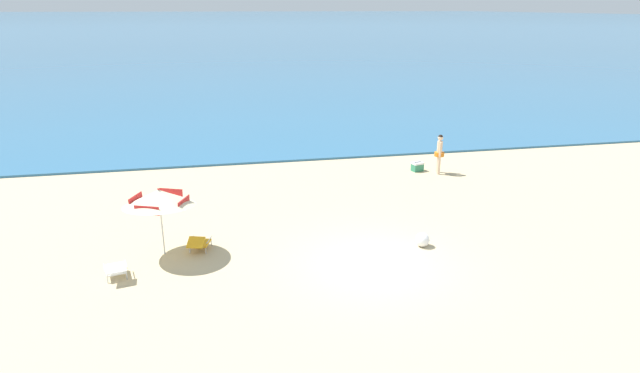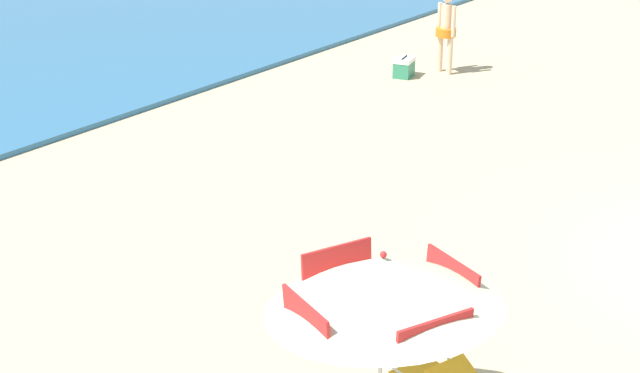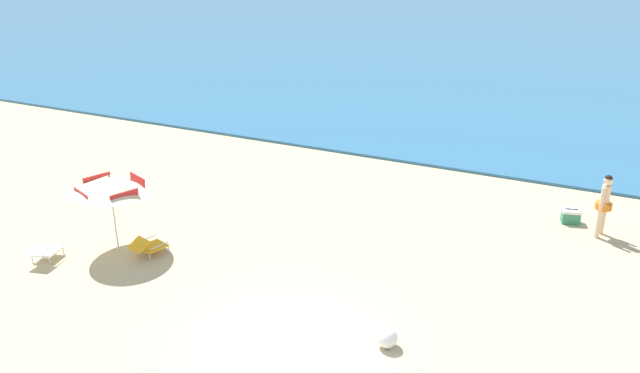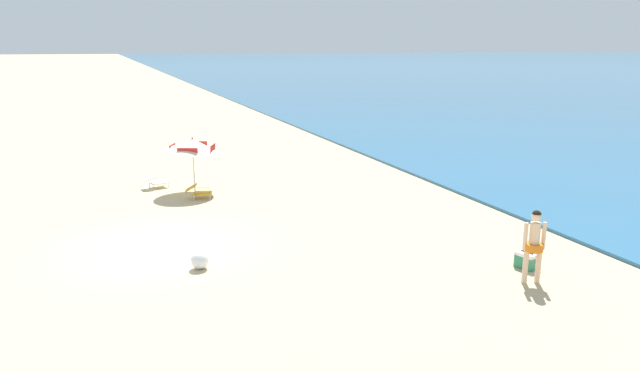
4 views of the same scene
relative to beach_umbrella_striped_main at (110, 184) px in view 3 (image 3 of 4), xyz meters
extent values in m
plane|color=tan|center=(5.85, -1.88, -1.78)|extent=(800.00, 800.00, 0.00)
cylinder|color=silver|center=(0.00, 0.00, -0.77)|extent=(0.04, 0.04, 2.01)
cone|color=beige|center=(0.00, 0.00, 0.00)|extent=(2.34, 2.37, 0.68)
cube|color=red|center=(0.29, 0.69, -0.10)|extent=(0.70, 0.32, 0.26)
cube|color=red|center=(-0.69, 0.29, -0.10)|extent=(0.32, 0.70, 0.26)
cube|color=red|center=(-0.29, -0.69, -0.10)|extent=(0.70, 0.32, 0.26)
cube|color=red|center=(0.69, -0.29, -0.10)|extent=(0.32, 0.70, 0.26)
sphere|color=red|center=(0.00, 0.00, 0.27)|extent=(0.06, 0.06, 0.06)
cube|color=gold|center=(1.06, 0.12, -1.58)|extent=(0.67, 0.73, 0.04)
cube|color=gold|center=(0.94, -0.27, -1.37)|extent=(0.58, 0.51, 0.24)
cylinder|color=silver|center=(0.90, 0.46, -1.69)|extent=(0.03, 0.03, 0.18)
cylinder|color=silver|center=(1.37, 0.32, -1.69)|extent=(0.03, 0.03, 0.18)
cylinder|color=silver|center=(0.74, -0.08, -1.69)|extent=(0.03, 0.03, 0.18)
cylinder|color=silver|center=(1.21, -0.22, -1.69)|extent=(0.03, 0.03, 0.18)
cylinder|color=silver|center=(0.79, 0.20, -1.46)|extent=(0.18, 0.52, 0.02)
cylinder|color=silver|center=(1.32, 0.04, -1.46)|extent=(0.18, 0.52, 0.02)
cube|color=white|center=(-1.19, -1.20, -1.58)|extent=(0.64, 0.70, 0.04)
cube|color=white|center=(-1.12, -1.54, -1.35)|extent=(0.57, 0.52, 0.13)
cylinder|color=silver|center=(-1.50, -0.97, -1.69)|extent=(0.03, 0.03, 0.18)
cylinder|color=silver|center=(-1.02, -0.87, -1.69)|extent=(0.03, 0.03, 0.18)
cylinder|color=silver|center=(-1.37, -1.53, -1.69)|extent=(0.03, 0.03, 0.18)
cylinder|color=silver|center=(-0.89, -1.42, -1.69)|extent=(0.03, 0.03, 0.18)
cylinder|color=silver|center=(-1.47, -1.26, -1.46)|extent=(0.14, 0.53, 0.02)
cylinder|color=silver|center=(-0.92, -1.14, -1.46)|extent=(0.14, 0.53, 0.02)
cylinder|color=beige|center=(11.26, 5.81, -1.35)|extent=(0.12, 0.12, 0.85)
cylinder|color=beige|center=(11.35, 6.10, -1.35)|extent=(0.12, 0.12, 0.85)
cylinder|color=orange|center=(11.31, 5.96, -0.90)|extent=(0.43, 0.43, 0.18)
cylinder|color=beige|center=(11.31, 5.96, -0.62)|extent=(0.24, 0.24, 0.61)
cylinder|color=beige|center=(11.24, 5.75, -0.64)|extent=(0.09, 0.09, 0.64)
cylinder|color=beige|center=(11.37, 6.16, -0.64)|extent=(0.09, 0.09, 0.64)
sphere|color=beige|center=(11.31, 5.96, -0.17)|extent=(0.23, 0.23, 0.23)
sphere|color=black|center=(11.31, 5.96, -0.14)|extent=(0.21, 0.21, 0.21)
cube|color=#2D7F5B|center=(10.54, 6.48, -1.62)|extent=(0.55, 0.45, 0.32)
cube|color=white|center=(10.54, 6.48, -1.42)|extent=(0.57, 0.46, 0.08)
cylinder|color=black|center=(10.54, 6.48, -1.36)|extent=(0.33, 0.11, 0.02)
sphere|color=white|center=(7.73, -1.06, -1.56)|extent=(0.44, 0.44, 0.44)
camera|label=1|loc=(1.61, -15.10, 5.23)|focal=30.00mm
camera|label=2|loc=(-6.06, -3.94, 3.91)|focal=54.07mm
camera|label=3|loc=(10.96, -11.23, 6.13)|focal=36.06mm
camera|label=4|loc=(21.09, -2.95, 3.55)|focal=32.07mm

